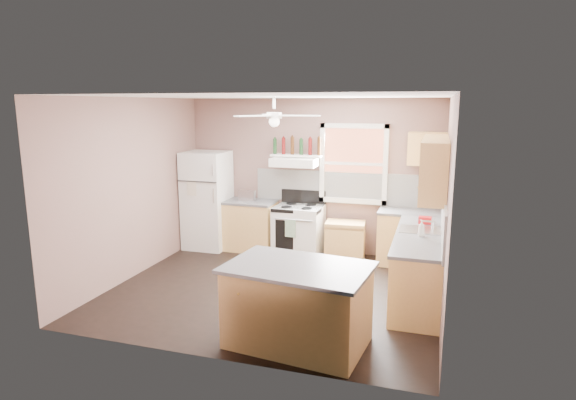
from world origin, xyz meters
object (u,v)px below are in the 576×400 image
(cart, at_px, (345,241))
(stove, at_px, (299,230))
(island, at_px, (298,307))
(refrigerator, at_px, (207,200))
(toaster, at_px, (247,196))

(cart, bearing_deg, stove, 173.29)
(stove, distance_m, island, 3.23)
(refrigerator, xyz_separation_m, stove, (1.72, 0.06, -0.45))
(toaster, bearing_deg, cart, -10.55)
(stove, bearing_deg, refrigerator, -176.10)
(refrigerator, distance_m, stove, 1.78)
(refrigerator, distance_m, island, 4.03)
(cart, bearing_deg, toaster, 173.51)
(refrigerator, height_order, island, refrigerator)
(toaster, relative_size, stove, 0.33)
(cart, height_order, island, island)
(stove, relative_size, island, 0.60)
(cart, distance_m, island, 3.08)
(refrigerator, relative_size, island, 1.22)
(toaster, distance_m, stove, 1.12)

